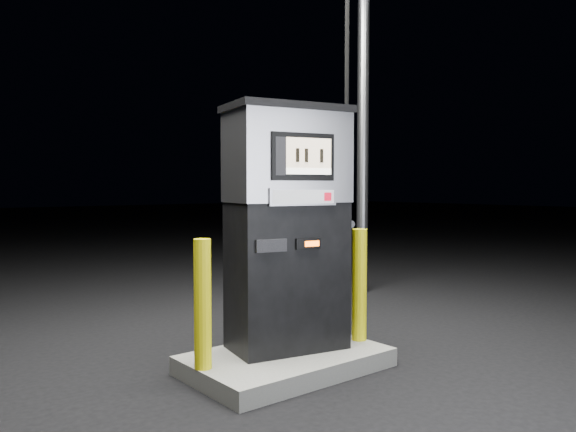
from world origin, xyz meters
TOP-DOWN VIEW (x-y plane):
  - ground at (0.00, 0.00)m, footprint 80.00×80.00m
  - pump_island at (0.00, 0.00)m, footprint 1.60×1.00m
  - fuel_dispenser at (0.09, 0.10)m, footprint 1.17×0.79m
  - bollard_left at (-0.74, 0.07)m, footprint 0.16×0.16m
  - bollard_right at (0.74, -0.11)m, footprint 0.15×0.15m

SIDE VIEW (x-z plane):
  - ground at x=0.00m, z-range 0.00..0.00m
  - pump_island at x=0.00m, z-range 0.00..0.15m
  - bollard_left at x=-0.74m, z-range 0.15..1.12m
  - bollard_right at x=0.74m, z-range 0.15..1.14m
  - fuel_dispenser at x=0.09m, z-range -0.91..3.29m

